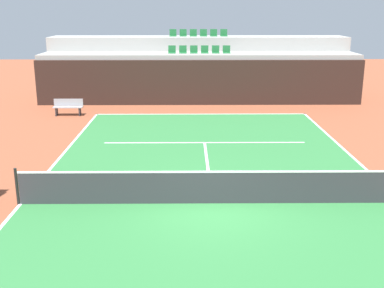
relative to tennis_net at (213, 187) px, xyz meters
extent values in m
plane|color=brown|center=(0.00, 0.00, -0.51)|extent=(80.00, 80.00, 0.00)
cube|color=#2D7238|center=(0.00, 0.00, -0.50)|extent=(11.00, 24.00, 0.01)
cube|color=white|center=(0.00, 11.95, -0.50)|extent=(11.00, 0.10, 0.00)
cube|color=white|center=(-5.45, 0.00, -0.50)|extent=(0.10, 24.00, 0.00)
cube|color=white|center=(0.00, 6.40, -0.50)|extent=(8.26, 0.10, 0.00)
cube|color=white|center=(0.00, 3.20, -0.50)|extent=(0.10, 6.40, 0.00)
cube|color=black|center=(0.00, 14.60, 0.76)|extent=(18.59, 0.30, 2.54)
cube|color=#9E9E99|center=(0.00, 15.95, 0.89)|extent=(18.59, 2.40, 2.80)
cube|color=#9E9E99|center=(0.00, 18.35, 1.31)|extent=(18.59, 2.40, 3.64)
cube|color=#1E6633|center=(-1.61, 15.95, 2.31)|extent=(0.44, 0.44, 0.04)
cube|color=#1E6633|center=(-1.61, 16.15, 2.53)|extent=(0.44, 0.04, 0.40)
cube|color=#1E6633|center=(-0.97, 15.95, 2.31)|extent=(0.44, 0.44, 0.04)
cube|color=#1E6633|center=(-0.97, 16.15, 2.53)|extent=(0.44, 0.04, 0.40)
cube|color=#1E6633|center=(-0.32, 15.95, 2.31)|extent=(0.44, 0.44, 0.04)
cube|color=#1E6633|center=(-0.32, 16.15, 2.53)|extent=(0.44, 0.04, 0.40)
cube|color=#1E6633|center=(0.32, 15.95, 2.31)|extent=(0.44, 0.44, 0.04)
cube|color=#1E6633|center=(0.32, 16.15, 2.53)|extent=(0.44, 0.04, 0.40)
cube|color=#1E6633|center=(0.97, 15.95, 2.31)|extent=(0.44, 0.44, 0.04)
cube|color=#1E6633|center=(0.97, 16.15, 2.53)|extent=(0.44, 0.04, 0.40)
cube|color=#1E6633|center=(1.61, 15.95, 2.31)|extent=(0.44, 0.44, 0.04)
cube|color=#1E6633|center=(1.61, 16.15, 2.53)|extent=(0.44, 0.04, 0.40)
cube|color=#1E6633|center=(-1.61, 18.35, 3.15)|extent=(0.44, 0.44, 0.04)
cube|color=#1E6633|center=(-1.61, 18.55, 3.37)|extent=(0.44, 0.04, 0.40)
cube|color=#1E6633|center=(-0.97, 18.35, 3.15)|extent=(0.44, 0.44, 0.04)
cube|color=#1E6633|center=(-0.97, 18.55, 3.37)|extent=(0.44, 0.04, 0.40)
cube|color=#1E6633|center=(-0.32, 18.35, 3.15)|extent=(0.44, 0.44, 0.04)
cube|color=#1E6633|center=(-0.32, 18.55, 3.37)|extent=(0.44, 0.04, 0.40)
cube|color=#1E6633|center=(0.32, 18.35, 3.15)|extent=(0.44, 0.44, 0.04)
cube|color=#1E6633|center=(0.32, 18.55, 3.37)|extent=(0.44, 0.04, 0.40)
cube|color=#1E6633|center=(0.97, 18.35, 3.15)|extent=(0.44, 0.44, 0.04)
cube|color=#1E6633|center=(0.97, 18.55, 3.37)|extent=(0.44, 0.04, 0.40)
cube|color=#1E6633|center=(1.61, 18.35, 3.15)|extent=(0.44, 0.44, 0.04)
cube|color=#1E6633|center=(1.61, 18.55, 3.37)|extent=(0.44, 0.04, 0.40)
cylinder|color=black|center=(-5.50, 0.00, 0.04)|extent=(0.08, 0.08, 1.07)
cube|color=#333338|center=(0.00, 0.00, -0.04)|extent=(10.90, 0.02, 0.92)
cube|color=white|center=(0.00, 0.00, 0.45)|extent=(10.90, 0.04, 0.05)
cube|color=#99999E|center=(-6.86, 11.68, -0.06)|extent=(1.50, 0.40, 0.05)
cube|color=#99999E|center=(-6.86, 11.86, 0.16)|extent=(1.50, 0.04, 0.36)
cube|color=#2D2D33|center=(-7.46, 11.54, -0.30)|extent=(0.06, 0.06, 0.42)
cube|color=#2D2D33|center=(-6.26, 11.54, -0.30)|extent=(0.06, 0.06, 0.42)
cube|color=#2D2D33|center=(-7.46, 11.82, -0.30)|extent=(0.06, 0.06, 0.42)
cube|color=#2D2D33|center=(-6.26, 11.82, -0.30)|extent=(0.06, 0.06, 0.42)
camera|label=1|loc=(-0.70, -12.69, 4.85)|focal=45.01mm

